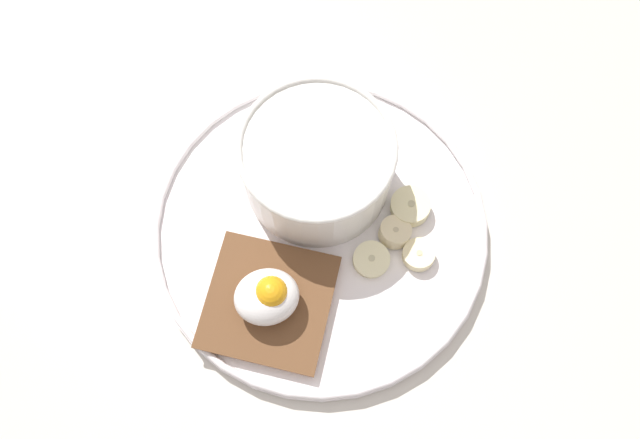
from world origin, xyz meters
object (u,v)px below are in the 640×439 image
at_px(banana_slice_front, 395,232).
at_px(oatmeal_bowl, 317,163).
at_px(banana_slice_back, 419,255).
at_px(toast_slice, 269,302).
at_px(banana_slice_left, 371,259).
at_px(banana_slice_right, 410,206).
at_px(poached_egg, 268,296).

bearing_deg(banana_slice_front, oatmeal_bowl, 129.90).
height_order(oatmeal_bowl, banana_slice_back, oatmeal_bowl).
xyz_separation_m(toast_slice, banana_slice_front, (0.12, 0.04, 0.00)).
distance_m(banana_slice_left, banana_slice_back, 0.04).
relative_size(toast_slice, banana_slice_front, 3.38).
distance_m(oatmeal_bowl, banana_slice_right, 0.09).
distance_m(toast_slice, poached_egg, 0.02).
relative_size(poached_egg, banana_slice_left, 1.51).
relative_size(oatmeal_bowl, poached_egg, 2.50).
distance_m(toast_slice, banana_slice_front, 0.12).
distance_m(poached_egg, banana_slice_back, 0.13).
xyz_separation_m(oatmeal_bowl, banana_slice_right, (0.07, -0.05, -0.03)).
relative_size(oatmeal_bowl, banana_slice_left, 3.78).
bearing_deg(banana_slice_back, poached_egg, -173.94).
distance_m(toast_slice, banana_slice_back, 0.13).
relative_size(poached_egg, banana_slice_front, 1.32).
height_order(banana_slice_front, banana_slice_right, banana_slice_front).
distance_m(banana_slice_front, banana_slice_left, 0.03).
bearing_deg(toast_slice, banana_slice_left, 11.33).
height_order(banana_slice_left, banana_slice_right, banana_slice_right).
bearing_deg(banana_slice_back, banana_slice_right, 84.73).
relative_size(banana_slice_front, banana_slice_right, 0.80).
distance_m(oatmeal_bowl, banana_slice_front, 0.09).
xyz_separation_m(oatmeal_bowl, banana_slice_front, (0.05, -0.07, -0.03)).
relative_size(banana_slice_left, banana_slice_right, 0.70).
xyz_separation_m(banana_slice_front, banana_slice_left, (-0.03, -0.02, -0.00)).
bearing_deg(banana_slice_right, banana_slice_left, -138.41).
xyz_separation_m(oatmeal_bowl, banana_slice_left, (0.03, -0.08, -0.03)).
xyz_separation_m(toast_slice, banana_slice_back, (0.13, 0.01, -0.00)).
bearing_deg(toast_slice, banana_slice_front, 17.62).
bearing_deg(oatmeal_bowl, toast_slice, -121.39).
height_order(toast_slice, poached_egg, poached_egg).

